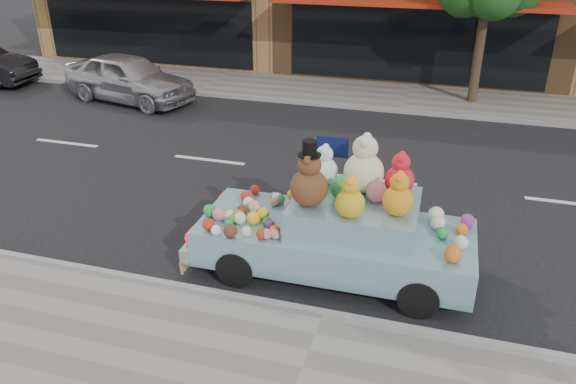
% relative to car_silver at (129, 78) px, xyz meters
% --- Properties ---
extents(ground, '(120.00, 120.00, 0.00)m').
position_rel_car_silver_xyz_m(ground, '(8.37, -3.82, -0.74)').
color(ground, black).
rests_on(ground, ground).
extents(far_sidewalk, '(60.00, 3.00, 0.12)m').
position_rel_car_silver_xyz_m(far_sidewalk, '(8.37, 2.68, -0.68)').
color(far_sidewalk, gray).
rests_on(far_sidewalk, ground).
extents(near_kerb, '(60.00, 0.12, 0.13)m').
position_rel_car_silver_xyz_m(near_kerb, '(8.37, -8.82, -0.68)').
color(near_kerb, gray).
rests_on(near_kerb, ground).
extents(far_kerb, '(60.00, 0.12, 0.13)m').
position_rel_car_silver_xyz_m(far_kerb, '(8.37, 1.18, -0.68)').
color(far_kerb, gray).
rests_on(far_kerb, ground).
extents(car_silver, '(4.64, 2.69, 1.49)m').
position_rel_car_silver_xyz_m(car_silver, '(0.00, 0.00, 0.00)').
color(car_silver, '#AEAEB3').
rests_on(car_silver, ground).
extents(art_car, '(4.51, 1.82, 2.37)m').
position_rel_car_silver_xyz_m(art_car, '(8.29, -7.59, 0.08)').
color(art_car, black).
rests_on(art_car, ground).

